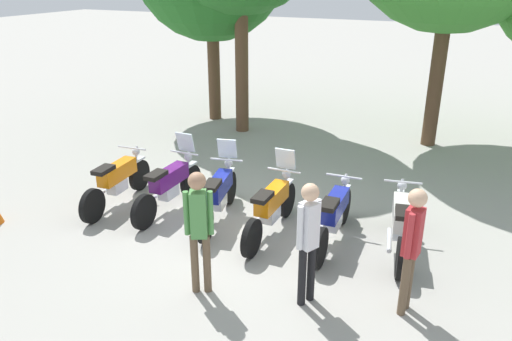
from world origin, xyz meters
TOP-DOWN VIEW (x-y plane):
  - ground_plane at (0.00, 0.00)m, footprint 80.00×80.00m
  - motorcycle_0 at (-2.63, -0.16)m, footprint 0.62×2.19m
  - motorcycle_1 at (-1.58, 0.05)m, footprint 0.62×2.19m
  - motorcycle_2 at (-0.54, 0.06)m, footprint 0.71×2.16m
  - motorcycle_3 at (0.52, -0.01)m, footprint 0.62×2.19m
  - motorcycle_4 at (1.57, 0.15)m, footprint 0.62×2.19m
  - motorcycle_5 at (2.62, 0.34)m, footprint 0.66×2.17m
  - person_0 at (0.28, -1.96)m, footprint 0.39×0.32m
  - person_1 at (1.70, -1.58)m, footprint 0.31×0.39m
  - person_2 at (2.96, -1.23)m, footprint 0.27×0.41m

SIDE VIEW (x-z plane):
  - ground_plane at x=0.00m, z-range 0.00..0.00m
  - motorcycle_0 at x=-2.63m, z-range 0.01..1.00m
  - motorcycle_4 at x=1.57m, z-range 0.01..1.00m
  - motorcycle_5 at x=2.62m, z-range 0.01..1.00m
  - motorcycle_1 at x=-1.58m, z-range -0.17..1.20m
  - motorcycle_2 at x=-0.54m, z-range -0.17..1.20m
  - motorcycle_3 at x=0.52m, z-range -0.17..1.20m
  - person_1 at x=1.70m, z-range 0.16..1.93m
  - person_2 at x=2.96m, z-range 0.16..1.95m
  - person_0 at x=0.28m, z-range 0.17..2.00m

